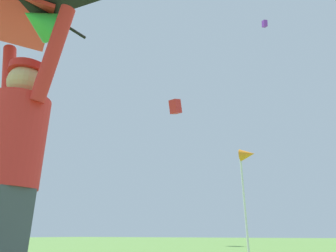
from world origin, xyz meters
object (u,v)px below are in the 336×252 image
(kite_flyer_person, at_px, (10,168))
(marker_flag, at_px, (247,163))
(distant_kite_purple_low_right, at_px, (265,24))
(distant_kite_red_low_left, at_px, (175,107))

(kite_flyer_person, distance_m, marker_flag, 4.75)
(kite_flyer_person, bearing_deg, distant_kite_purple_low_right, 94.10)
(kite_flyer_person, distance_m, distant_kite_red_low_left, 19.27)
(distant_kite_red_low_left, distance_m, marker_flag, 15.30)
(kite_flyer_person, relative_size, distant_kite_purple_low_right, 2.39)
(kite_flyer_person, relative_size, distant_kite_red_low_left, 1.64)
(distant_kite_red_low_left, relative_size, marker_flag, 0.54)
(marker_flag, bearing_deg, kite_flyer_person, -92.52)
(marker_flag, bearing_deg, distant_kite_red_low_left, 123.80)
(distant_kite_purple_low_right, relative_size, marker_flag, 0.37)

